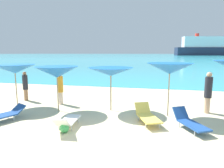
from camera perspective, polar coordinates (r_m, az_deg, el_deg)
ground_plane at (r=15.94m, az=9.84°, el=-1.26°), size 50.00×100.00×0.30m
ocean_water at (r=234.77m, az=12.52°, el=8.29°), size 650.00×440.00×0.02m
umbrella_0 at (r=10.70m, az=-26.63°, el=3.95°), size 2.11×2.11×2.13m
umbrella_1 at (r=9.26m, az=-15.88°, el=3.40°), size 2.06×2.06×2.08m
umbrella_2 at (r=8.97m, az=-0.35°, el=3.60°), size 2.19×2.19×2.02m
umbrella_3 at (r=8.43m, az=16.58°, el=4.35°), size 2.00×2.00×2.28m
lounge_chair_2 at (r=8.93m, az=-29.16°, el=-7.82°), size 1.27×1.75×0.53m
lounge_chair_3 at (r=7.28m, az=-13.04°, el=-10.44°), size 0.66×1.63×0.61m
lounge_chair_4 at (r=7.56m, az=21.74°, el=-10.16°), size 1.20×1.61×0.65m
lounge_chair_7 at (r=7.72m, az=10.23°, el=-9.00°), size 1.15×1.62×0.66m
beachgoer_0 at (r=10.54m, az=-14.91°, el=-0.96°), size 0.30×0.30×1.68m
beachgoer_1 at (r=9.68m, az=26.35°, el=-1.93°), size 0.32×0.32×1.86m
beachgoer_2 at (r=12.04m, az=-24.07°, el=-0.29°), size 0.29×0.29×1.65m
beach_ball at (r=6.98m, az=-13.79°, el=-12.44°), size 0.32×0.32×0.32m
cruise_ship at (r=216.64m, az=25.12°, el=9.76°), size 54.67×22.22×21.39m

